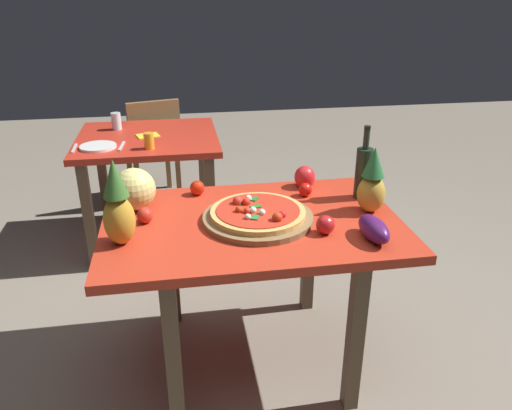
{
  "coord_description": "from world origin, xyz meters",
  "views": [
    {
      "loc": [
        -0.29,
        -1.88,
        1.66
      ],
      "look_at": [
        0.02,
        0.04,
        0.79
      ],
      "focal_mm": 34.88,
      "sensor_mm": 36.0,
      "label": 1
    }
  ],
  "objects_px": {
    "wine_bottle": "(363,172)",
    "napkin_folded": "(148,136)",
    "fork_utensil": "(74,148)",
    "knife_utensil": "(122,146)",
    "pineapple_right": "(372,183)",
    "melon": "(134,189)",
    "display_table": "(252,239)",
    "pineapple_left": "(118,207)",
    "bell_pepper": "(305,177)",
    "pizza": "(258,212)",
    "tomato_by_bottle": "(305,190)",
    "eggplant": "(374,229)",
    "drinking_glass_water": "(116,121)",
    "drinking_glass_juice": "(149,141)",
    "pizza_board": "(258,218)",
    "dining_chair": "(153,144)",
    "tomato_near_board": "(325,225)",
    "dinner_plate": "(98,147)",
    "tomato_beside_pepper": "(197,188)",
    "background_table": "(149,152)",
    "tomato_at_corner": "(145,215)"
  },
  "relations": [
    {
      "from": "tomato_near_board",
      "to": "pizza_board",
      "type": "bearing_deg",
      "value": 146.92
    },
    {
      "from": "display_table",
      "to": "drinking_glass_water",
      "type": "relative_size",
      "value": 10.85
    },
    {
      "from": "knife_utensil",
      "to": "background_table",
      "type": "bearing_deg",
      "value": 59.7
    },
    {
      "from": "dinner_plate",
      "to": "napkin_folded",
      "type": "relative_size",
      "value": 1.57
    },
    {
      "from": "dining_chair",
      "to": "bell_pepper",
      "type": "xyz_separation_m",
      "value": [
        0.8,
        -1.68,
        0.31
      ]
    },
    {
      "from": "drinking_glass_water",
      "to": "knife_utensil",
      "type": "height_order",
      "value": "drinking_glass_water"
    },
    {
      "from": "pizza",
      "to": "tomato_by_bottle",
      "type": "xyz_separation_m",
      "value": [
        0.27,
        0.23,
        -0.01
      ]
    },
    {
      "from": "pizza",
      "to": "pineapple_left",
      "type": "xyz_separation_m",
      "value": [
        -0.55,
        -0.11,
        0.11
      ]
    },
    {
      "from": "wine_bottle",
      "to": "pineapple_left",
      "type": "bearing_deg",
      "value": -165.54
    },
    {
      "from": "pizza_board",
      "to": "tomato_near_board",
      "type": "height_order",
      "value": "tomato_near_board"
    },
    {
      "from": "pineapple_right",
      "to": "drinking_glass_juice",
      "type": "bearing_deg",
      "value": 132.44
    },
    {
      "from": "fork_utensil",
      "to": "background_table",
      "type": "bearing_deg",
      "value": 24.71
    },
    {
      "from": "tomato_near_board",
      "to": "dinner_plate",
      "type": "distance_m",
      "value": 1.68
    },
    {
      "from": "display_table",
      "to": "bell_pepper",
      "type": "distance_m",
      "value": 0.48
    },
    {
      "from": "eggplant",
      "to": "knife_utensil",
      "type": "xyz_separation_m",
      "value": [
        -1.07,
        1.4,
        -0.04
      ]
    },
    {
      "from": "display_table",
      "to": "napkin_folded",
      "type": "xyz_separation_m",
      "value": [
        -0.48,
        1.36,
        0.1
      ]
    },
    {
      "from": "fork_utensil",
      "to": "knife_utensil",
      "type": "height_order",
      "value": "same"
    },
    {
      "from": "display_table",
      "to": "bell_pepper",
      "type": "bearing_deg",
      "value": 46.45
    },
    {
      "from": "melon",
      "to": "background_table",
      "type": "bearing_deg",
      "value": 89.52
    },
    {
      "from": "drinking_glass_juice",
      "to": "tomato_beside_pepper",
      "type": "bearing_deg",
      "value": -72.18
    },
    {
      "from": "tomato_beside_pepper",
      "to": "knife_utensil",
      "type": "bearing_deg",
      "value": 116.59
    },
    {
      "from": "pizza",
      "to": "tomato_beside_pepper",
      "type": "height_order",
      "value": "pizza"
    },
    {
      "from": "pizza",
      "to": "tomato_by_bottle",
      "type": "distance_m",
      "value": 0.35
    },
    {
      "from": "pineapple_left",
      "to": "bell_pepper",
      "type": "xyz_separation_m",
      "value": [
        0.84,
        0.45,
        -0.1
      ]
    },
    {
      "from": "pineapple_right",
      "to": "knife_utensil",
      "type": "relative_size",
      "value": 1.63
    },
    {
      "from": "pineapple_right",
      "to": "melon",
      "type": "bearing_deg",
      "value": 169.31
    },
    {
      "from": "wine_bottle",
      "to": "eggplant",
      "type": "height_order",
      "value": "wine_bottle"
    },
    {
      "from": "tomato_by_bottle",
      "to": "fork_utensil",
      "type": "height_order",
      "value": "tomato_by_bottle"
    },
    {
      "from": "tomato_near_board",
      "to": "napkin_folded",
      "type": "xyz_separation_m",
      "value": [
        -0.75,
        1.53,
        -0.04
      ]
    },
    {
      "from": "wine_bottle",
      "to": "bell_pepper",
      "type": "xyz_separation_m",
      "value": [
        -0.23,
        0.17,
        -0.08
      ]
    },
    {
      "from": "tomato_at_corner",
      "to": "drinking_glass_water",
      "type": "relative_size",
      "value": 0.58
    },
    {
      "from": "drinking_glass_water",
      "to": "knife_utensil",
      "type": "distance_m",
      "value": 0.42
    },
    {
      "from": "pizza_board",
      "to": "eggplant",
      "type": "distance_m",
      "value": 0.48
    },
    {
      "from": "background_table",
      "to": "eggplant",
      "type": "distance_m",
      "value": 1.87
    },
    {
      "from": "wine_bottle",
      "to": "napkin_folded",
      "type": "height_order",
      "value": "wine_bottle"
    },
    {
      "from": "bell_pepper",
      "to": "pineapple_left",
      "type": "bearing_deg",
      "value": -151.9
    },
    {
      "from": "pizza_board",
      "to": "drinking_glass_water",
      "type": "height_order",
      "value": "drinking_glass_water"
    },
    {
      "from": "pineapple_left",
      "to": "eggplant",
      "type": "bearing_deg",
      "value": -7.6
    },
    {
      "from": "pizza",
      "to": "eggplant",
      "type": "xyz_separation_m",
      "value": [
        0.42,
        -0.24,
        0.01
      ]
    },
    {
      "from": "tomato_beside_pepper",
      "to": "tomato_by_bottle",
      "type": "height_order",
      "value": "tomato_beside_pepper"
    },
    {
      "from": "background_table",
      "to": "pineapple_right",
      "type": "bearing_deg",
      "value": -53.37
    },
    {
      "from": "pizza_board",
      "to": "pizza",
      "type": "bearing_deg",
      "value": -154.36
    },
    {
      "from": "tomato_near_board",
      "to": "fork_utensil",
      "type": "relative_size",
      "value": 0.43
    },
    {
      "from": "wine_bottle",
      "to": "fork_utensil",
      "type": "relative_size",
      "value": 1.91
    },
    {
      "from": "display_table",
      "to": "drinking_glass_water",
      "type": "xyz_separation_m",
      "value": [
        -0.69,
        1.56,
        0.15
      ]
    },
    {
      "from": "fork_utensil",
      "to": "knife_utensil",
      "type": "xyz_separation_m",
      "value": [
        0.28,
        0.0,
        0.0
      ]
    },
    {
      "from": "background_table",
      "to": "tomato_by_bottle",
      "type": "xyz_separation_m",
      "value": [
        0.77,
        -1.15,
        0.14
      ]
    },
    {
      "from": "wine_bottle",
      "to": "dinner_plate",
      "type": "distance_m",
      "value": 1.65
    },
    {
      "from": "drinking_glass_water",
      "to": "drinking_glass_juice",
      "type": "bearing_deg",
      "value": -63.96
    },
    {
      "from": "pineapple_left",
      "to": "pizza",
      "type": "bearing_deg",
      "value": 11.27
    }
  ]
}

